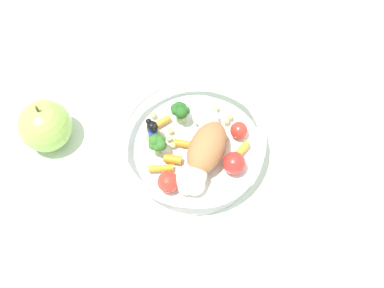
{
  "coord_description": "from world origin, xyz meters",
  "views": [
    {
      "loc": [
        0.14,
        -0.32,
        0.68
      ],
      "look_at": [
        -0.01,
        0.01,
        0.03
      ],
      "focal_mm": 48.7,
      "sensor_mm": 36.0,
      "label": 1
    }
  ],
  "objects": [
    {
      "name": "ground_plane",
      "position": [
        0.0,
        0.0,
        0.0
      ],
      "size": [
        2.4,
        2.4,
        0.0
      ],
      "primitive_type": "plane",
      "color": "silver"
    },
    {
      "name": "food_container",
      "position": [
        -0.0,
        0.01,
        0.03
      ],
      "size": [
        0.21,
        0.21,
        0.06
      ],
      "color": "white",
      "rests_on": "ground_plane"
    },
    {
      "name": "loose_apple",
      "position": [
        -0.21,
        -0.05,
        0.04
      ],
      "size": [
        0.08,
        0.08,
        0.09
      ],
      "color": "#8CB74C",
      "rests_on": "ground_plane"
    }
  ]
}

